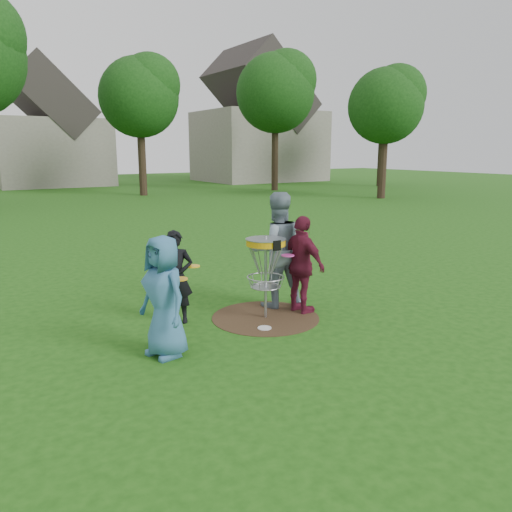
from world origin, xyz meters
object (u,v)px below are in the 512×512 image
player_maroon (302,265)px  disc_golf_basket (266,258)px  player_black (176,277)px  player_grey (277,250)px  player_blue (164,297)px

player_maroon → disc_golf_basket: 0.71m
player_black → player_maroon: size_ratio=0.90×
player_grey → player_maroon: size_ratio=1.22×
player_maroon → player_black: bearing=63.6°
player_grey → disc_golf_basket: bearing=57.4°
player_maroon → player_blue: bearing=92.3°
player_maroon → disc_golf_basket: bearing=75.2°
player_black → player_grey: bearing=25.8°
player_maroon → player_grey: bearing=7.8°
player_blue → player_black: bearing=135.6°
player_grey → disc_golf_basket: player_grey is taller
player_blue → player_black: (0.66, 1.16, -0.08)m
player_blue → player_maroon: size_ratio=0.99×
player_black → player_maroon: (2.02, -0.66, 0.08)m
player_blue → disc_golf_basket: bearing=91.4°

